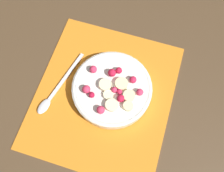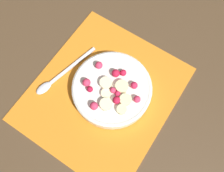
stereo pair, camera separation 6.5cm
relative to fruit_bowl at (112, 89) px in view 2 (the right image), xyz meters
name	(u,v)px [view 2 (the right image)]	position (x,y,z in m)	size (l,w,h in m)	color
ground_plane	(103,93)	(0.02, -0.02, -0.03)	(3.00, 3.00, 0.00)	#4C3823
placemat	(103,93)	(0.02, -0.02, -0.02)	(0.42, 0.37, 0.01)	orange
fruit_bowl	(112,89)	(0.00, 0.00, 0.00)	(0.22, 0.22, 0.05)	silver
spoon	(55,79)	(0.06, -0.15, -0.02)	(0.21, 0.07, 0.01)	silver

